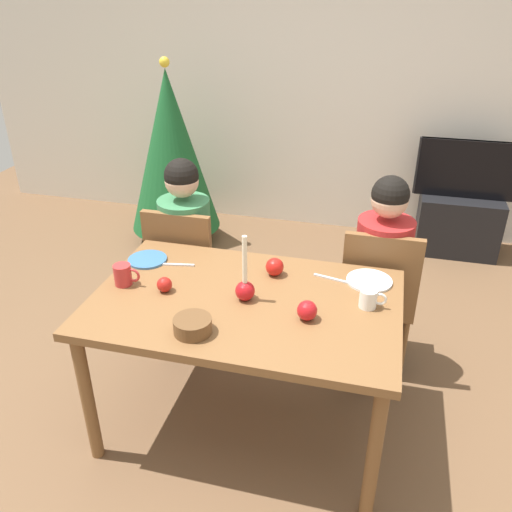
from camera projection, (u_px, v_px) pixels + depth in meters
ground_plane at (247, 420)px, 2.76m from camera, size 7.68×7.68×0.00m
back_wall at (328, 78)px, 4.37m from camera, size 6.40×0.10×2.60m
dining_table at (245, 314)px, 2.45m from camera, size 1.40×0.90×0.75m
chair_left at (186, 267)px, 3.16m from camera, size 0.40×0.40×0.90m
chair_right at (378, 292)px, 2.91m from camera, size 0.40×0.40×0.90m
person_left_child at (187, 256)px, 3.16m from camera, size 0.30×0.30×1.17m
person_right_child at (380, 280)px, 2.91m from camera, size 0.30×0.30×1.17m
tv_stand at (457, 224)px, 4.36m from camera, size 0.64×0.40×0.48m
tv at (468, 169)px, 4.14m from camera, size 0.79×0.05×0.46m
christmas_tree at (171, 152)px, 4.27m from camera, size 0.74×0.74×1.52m
candle_centerpiece at (246, 287)px, 2.38m from camera, size 0.09×0.09×0.32m
plate_left at (147, 259)px, 2.73m from camera, size 0.20×0.20×0.01m
plate_right at (369, 281)px, 2.54m from camera, size 0.22×0.22×0.01m
mug_left at (124, 275)px, 2.50m from camera, size 0.13×0.08×0.10m
mug_right at (369, 298)px, 2.33m from camera, size 0.12×0.08×0.09m
fork_left at (177, 265)px, 2.69m from camera, size 0.18×0.05×0.01m
fork_right at (331, 279)px, 2.57m from camera, size 0.18×0.05×0.01m
bowl_walnuts at (193, 325)px, 2.17m from camera, size 0.16×0.16×0.07m
apple_near_candle at (307, 310)px, 2.25m from camera, size 0.09×0.09×0.09m
apple_by_left_plate at (164, 285)px, 2.45m from camera, size 0.07×0.07×0.07m
apple_by_right_mug at (275, 267)px, 2.59m from camera, size 0.09×0.09×0.09m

